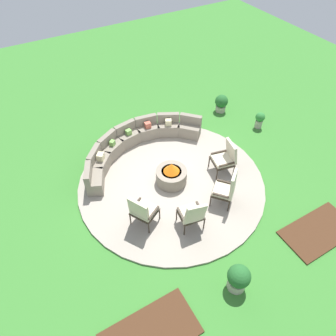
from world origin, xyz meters
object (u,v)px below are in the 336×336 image
at_px(potted_plant_2, 221,103).
at_px(curved_stone_bench, 136,143).
at_px(lounge_chair_back_left, 227,188).
at_px(fire_pit, 171,175).
at_px(potted_plant_0, 238,278).
at_px(potted_plant_1, 260,119).
at_px(lounge_chair_back_right, 226,157).
at_px(lounge_chair_front_left, 142,210).
at_px(lounge_chair_front_right, 192,214).

bearing_deg(potted_plant_2, curved_stone_bench, -172.72).
relative_size(lounge_chair_back_left, potted_plant_2, 1.75).
bearing_deg(curved_stone_bench, potted_plant_2, 7.28).
height_order(fire_pit, lounge_chair_back_left, lounge_chair_back_left).
height_order(potted_plant_0, potted_plant_1, potted_plant_0).
bearing_deg(lounge_chair_back_right, potted_plant_0, 159.53).
bearing_deg(fire_pit, lounge_chair_back_right, -13.85).
relative_size(lounge_chair_front_left, lounge_chair_back_left, 0.98).
distance_m(lounge_chair_front_left, potted_plant_2, 5.80).
height_order(lounge_chair_back_left, potted_plant_1, lounge_chair_back_left).
xyz_separation_m(lounge_chair_front_left, potted_plant_0, (1.08, -2.54, -0.22)).
distance_m(lounge_chair_front_left, potted_plant_0, 2.77).
relative_size(curved_stone_bench, lounge_chair_front_left, 3.84).
height_order(potted_plant_0, potted_plant_2, potted_plant_0).
distance_m(lounge_chair_front_left, lounge_chair_front_right, 1.26).
bearing_deg(potted_plant_0, potted_plant_1, 44.13).
relative_size(lounge_chair_front_left, potted_plant_0, 1.50).
bearing_deg(lounge_chair_front_right, lounge_chair_front_left, 154.36).
bearing_deg(curved_stone_bench, lounge_chair_back_right, -48.23).
relative_size(fire_pit, curved_stone_bench, 0.21).
height_order(lounge_chair_front_left, lounge_chair_back_right, lounge_chair_front_left).
relative_size(lounge_chair_front_left, lounge_chair_back_right, 1.05).
height_order(lounge_chair_front_left, potted_plant_0, lounge_chair_front_left).
height_order(lounge_chair_back_right, potted_plant_0, lounge_chair_back_right).
bearing_deg(potted_plant_0, lounge_chair_front_right, 90.82).
height_order(potted_plant_1, potted_plant_2, potted_plant_2).
bearing_deg(lounge_chair_back_left, lounge_chair_front_left, 127.67).
distance_m(fire_pit, potted_plant_1, 4.11).
bearing_deg(lounge_chair_front_left, curved_stone_bench, 128.06).
bearing_deg(potted_plant_2, potted_plant_0, -123.54).
height_order(lounge_chair_front_left, lounge_chair_front_right, lounge_chair_front_left).
xyz_separation_m(lounge_chair_front_right, potted_plant_2, (3.81, 3.86, -0.24)).
height_order(fire_pit, lounge_chair_front_right, lounge_chair_front_right).
xyz_separation_m(fire_pit, lounge_chair_back_right, (1.62, -0.40, 0.28)).
distance_m(potted_plant_0, potted_plant_2, 6.84).
xyz_separation_m(lounge_chair_back_right, potted_plant_0, (-1.94, -3.06, -0.21)).
distance_m(lounge_chair_front_left, potted_plant_1, 5.69).
bearing_deg(curved_stone_bench, fire_pit, -80.10).
relative_size(fire_pit, lounge_chair_front_left, 0.79).
bearing_deg(fire_pit, potted_plant_0, -95.23).
distance_m(lounge_chair_back_left, potted_plant_0, 2.40).
xyz_separation_m(lounge_chair_back_left, potted_plant_1, (3.14, 2.17, -0.30)).
xyz_separation_m(curved_stone_bench, potted_plant_1, (4.34, -1.00, -0.02)).
distance_m(curved_stone_bench, potted_plant_2, 3.80).
bearing_deg(potted_plant_1, fire_pit, -169.33).
height_order(lounge_chair_front_left, potted_plant_1, lounge_chair_front_left).
distance_m(potted_plant_0, potted_plant_1, 6.07).
relative_size(lounge_chair_back_left, potted_plant_1, 1.93).
bearing_deg(potted_plant_1, lounge_chair_back_right, -154.34).
bearing_deg(lounge_chair_front_right, potted_plant_2, 53.50).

